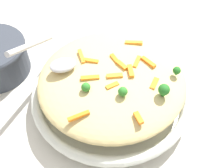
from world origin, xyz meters
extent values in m
plane|color=beige|center=(0.00, 0.00, 0.00)|extent=(2.40, 2.40, 0.00)
cylinder|color=silver|center=(0.00, 0.00, 0.01)|extent=(0.34, 0.34, 0.03)
torus|color=silver|center=(0.00, 0.00, 0.04)|extent=(0.36, 0.36, 0.02)
torus|color=black|center=(0.00, 0.00, 0.04)|extent=(0.35, 0.35, 0.00)
ellipsoid|color=#D1BA7A|center=(0.00, 0.00, 0.08)|extent=(0.32, 0.32, 0.06)
cube|color=orange|center=(0.00, -0.02, 0.11)|extent=(0.03, 0.02, 0.01)
cube|color=orange|center=(-0.05, -0.01, 0.11)|extent=(0.04, 0.02, 0.01)
cube|color=orange|center=(0.02, 0.03, 0.11)|extent=(0.01, 0.03, 0.01)
cube|color=orange|center=(-0.05, 0.06, 0.11)|extent=(0.01, 0.04, 0.01)
cube|color=orange|center=(0.07, -0.06, 0.10)|extent=(0.03, 0.03, 0.01)
cube|color=orange|center=(-0.01, -0.04, 0.11)|extent=(0.03, 0.01, 0.01)
cube|color=orange|center=(0.06, 0.01, 0.11)|extent=(0.03, 0.03, 0.01)
cube|color=orange|center=(-0.03, 0.04, 0.11)|extent=(0.03, 0.02, 0.01)
cube|color=orange|center=(0.08, 0.00, 0.11)|extent=(0.02, 0.04, 0.01)
cube|color=orange|center=(0.02, 0.01, 0.11)|extent=(0.02, 0.03, 0.01)
cube|color=orange|center=(0.04, -0.02, 0.11)|extent=(0.02, 0.03, 0.01)
cube|color=orange|center=(-0.09, -0.09, 0.10)|extent=(0.04, 0.01, 0.01)
cube|color=orange|center=(0.01, -0.12, 0.10)|extent=(0.01, 0.03, 0.01)
cube|color=orange|center=(-0.10, 0.05, 0.10)|extent=(0.02, 0.03, 0.01)
cube|color=orange|center=(0.08, 0.07, 0.10)|extent=(0.04, 0.02, 0.01)
cylinder|color=#296820|center=(-0.06, -0.03, 0.11)|extent=(0.01, 0.01, 0.01)
sphere|color=#2D7A28|center=(-0.06, -0.03, 0.11)|extent=(0.02, 0.02, 0.02)
cylinder|color=#205B1C|center=(0.08, -0.09, 0.10)|extent=(0.01, 0.01, 0.01)
sphere|color=#236B23|center=(0.08, -0.09, 0.12)|extent=(0.02, 0.02, 0.02)
cylinder|color=#296820|center=(0.00, -0.07, 0.11)|extent=(0.01, 0.01, 0.01)
sphere|color=#2D7A28|center=(0.00, -0.07, 0.12)|extent=(0.02, 0.02, 0.02)
cylinder|color=#205B1C|center=(0.13, -0.04, 0.10)|extent=(0.01, 0.01, 0.01)
sphere|color=#236B23|center=(0.13, -0.04, 0.11)|extent=(0.02, 0.02, 0.02)
ellipsoid|color=#B7B7BC|center=(-0.09, 0.04, 0.12)|extent=(0.06, 0.04, 0.02)
cylinder|color=#B7B7BC|center=(-0.15, 0.08, 0.15)|extent=(0.10, 0.12, 0.08)
camera|label=1|loc=(-0.13, -0.39, 0.55)|focal=45.90mm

